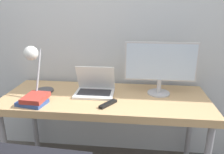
# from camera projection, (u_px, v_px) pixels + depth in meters

# --- Properties ---
(wall_back) EXTENTS (8.00, 0.05, 2.60)m
(wall_back) POSITION_uv_depth(u_px,v_px,m) (110.00, 26.00, 2.00)
(wall_back) COLOR silver
(wall_back) RESTS_ON ground_plane
(desk) EXTENTS (1.69, 0.64, 0.76)m
(desk) POSITION_uv_depth(u_px,v_px,m) (105.00, 103.00, 1.83)
(desk) COLOR tan
(desk) RESTS_ON ground_plane
(laptop) EXTENTS (0.32, 0.24, 0.24)m
(laptop) POSITION_uv_depth(u_px,v_px,m) (95.00, 88.00, 1.85)
(laptop) COLOR silver
(laptop) RESTS_ON desk
(monitor) EXTENTS (0.58, 0.19, 0.44)m
(monitor) POSITION_uv_depth(u_px,v_px,m) (160.00, 65.00, 1.78)
(monitor) COLOR #B7B7BC
(monitor) RESTS_ON desk
(desk_lamp) EXTENTS (0.15, 0.30, 0.43)m
(desk_lamp) POSITION_uv_depth(u_px,v_px,m) (35.00, 63.00, 1.70)
(desk_lamp) COLOR #4C4C51
(desk_lamp) RESTS_ON desk
(book_stack) EXTENTS (0.23, 0.22, 0.06)m
(book_stack) POSITION_uv_depth(u_px,v_px,m) (34.00, 100.00, 1.66)
(book_stack) COLOR #334C8C
(book_stack) RESTS_ON desk
(tv_remote) EXTENTS (0.13, 0.16, 0.02)m
(tv_remote) POSITION_uv_depth(u_px,v_px,m) (108.00, 104.00, 1.64)
(tv_remote) COLOR black
(tv_remote) RESTS_ON desk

